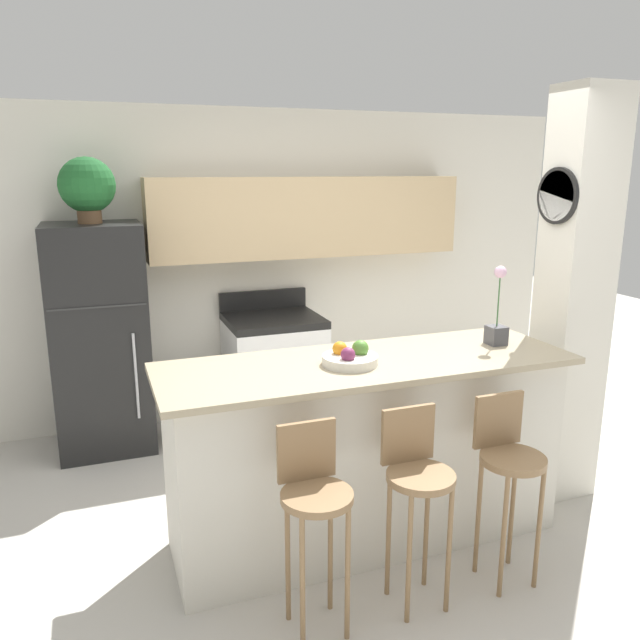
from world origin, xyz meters
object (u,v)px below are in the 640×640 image
fruit_bowl (350,357)px  trash_bin (185,422)px  bar_stool_mid (417,480)px  potted_plant_on_fridge (87,187)px  orchid_vase (497,321)px  stove_range (274,370)px  bar_stool_right (508,462)px  refrigerator (100,339)px  bar_stool_left (314,499)px

fruit_bowl → trash_bin: size_ratio=0.78×
bar_stool_mid → potted_plant_on_fridge: (-1.34, 2.37, 1.31)m
fruit_bowl → orchid_vase: bearing=3.8°
stove_range → orchid_vase: orchid_vase is taller
bar_stool_right → orchid_vase: bearing=61.8°
refrigerator → stove_range: size_ratio=1.58×
bar_stool_left → potted_plant_on_fridge: size_ratio=2.11×
stove_range → refrigerator: bearing=179.7°
potted_plant_on_fridge → bar_stool_left: bearing=-70.7°
stove_range → potted_plant_on_fridge: (-1.33, 0.01, 1.49)m
refrigerator → fruit_bowl: bearing=-56.2°
orchid_vase → fruit_bowl: size_ratio=1.57×
bar_stool_mid → fruit_bowl: 0.72m
orchid_vase → potted_plant_on_fridge: bearing=141.0°
potted_plant_on_fridge → fruit_bowl: size_ratio=1.55×
potted_plant_on_fridge → trash_bin: bearing=-20.4°
refrigerator → bar_stool_mid: (1.34, -2.37, -0.21)m
bar_stool_left → potted_plant_on_fridge: 2.83m
bar_stool_mid → trash_bin: size_ratio=2.56×
bar_stool_right → orchid_vase: size_ratio=2.08×
stove_range → orchid_vase: size_ratio=2.30×
bar_stool_left → trash_bin: bearing=97.1°
refrigerator → bar_stool_right: refrigerator is taller
bar_stool_left → bar_stool_mid: 0.52m
trash_bin → fruit_bowl: bearing=-67.7°
bar_stool_left → stove_range: bearing=78.1°
stove_range → bar_stool_left: (-0.50, -2.36, 0.18)m
potted_plant_on_fridge → orchid_vase: size_ratio=0.99×
bar_stool_right → fruit_bowl: 0.95m
bar_stool_mid → fruit_bowl: (-0.12, 0.54, 0.46)m
stove_range → bar_stool_mid: stove_range is taller
orchid_vase → trash_bin: (-1.62, 1.56, -1.02)m
refrigerator → potted_plant_on_fridge: potted_plant_on_fridge is taller
bar_stool_right → potted_plant_on_fridge: bearing=128.1°
trash_bin → bar_stool_left: bearing=-82.9°
bar_stool_left → bar_stool_right: bearing=0.0°
bar_stool_mid → potted_plant_on_fridge: bearing=119.6°
potted_plant_on_fridge → orchid_vase: bearing=-39.0°
bar_stool_mid → orchid_vase: (0.84, 0.60, 0.57)m
bar_stool_left → trash_bin: size_ratio=2.56×
potted_plant_on_fridge → trash_bin: 1.86m
bar_stool_left → trash_bin: bar_stool_left is taller
refrigerator → bar_stool_right: bearing=-51.9°
refrigerator → bar_stool_mid: size_ratio=1.75×
stove_range → orchid_vase: bearing=-64.1°
orchid_vase → fruit_bowl: 0.97m
stove_range → bar_stool_mid: size_ratio=1.10×
potted_plant_on_fridge → trash_bin: potted_plant_on_fridge is taller
bar_stool_right → refrigerator: bearing=128.1°
bar_stool_left → fruit_bowl: bearing=53.5°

